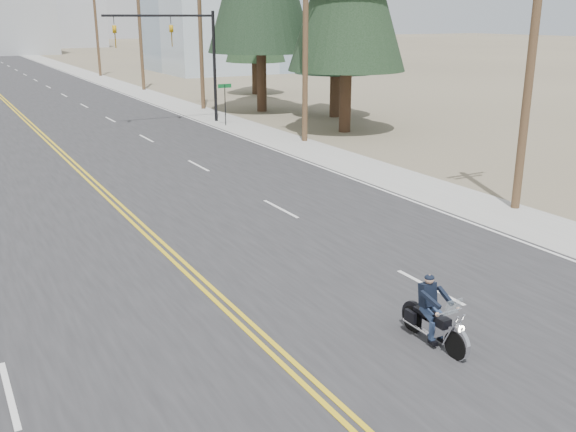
# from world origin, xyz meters

# --- Properties ---
(ground_plane) EXTENTS (400.00, 400.00, 0.00)m
(ground_plane) POSITION_xyz_m (0.00, 0.00, 0.00)
(ground_plane) COLOR #776D56
(ground_plane) RESTS_ON ground
(sidewalk_right) EXTENTS (3.00, 200.00, 0.01)m
(sidewalk_right) POSITION_xyz_m (11.50, 70.00, 0.01)
(sidewalk_right) COLOR #A5A5A0
(sidewalk_right) RESTS_ON ground
(traffic_mast_right) EXTENTS (7.10, 0.26, 7.00)m
(traffic_mast_right) POSITION_xyz_m (8.98, 32.00, 4.94)
(traffic_mast_right) COLOR black
(traffic_mast_right) RESTS_ON ground
(street_sign) EXTENTS (0.90, 0.06, 2.62)m
(street_sign) POSITION_xyz_m (10.80, 30.00, 1.80)
(street_sign) COLOR black
(street_sign) RESTS_ON ground
(utility_pole_a) EXTENTS (2.20, 0.30, 11.00)m
(utility_pole_a) POSITION_xyz_m (12.50, 8.00, 5.73)
(utility_pole_a) COLOR brown
(utility_pole_a) RESTS_ON ground
(utility_pole_b) EXTENTS (2.20, 0.30, 11.50)m
(utility_pole_b) POSITION_xyz_m (12.50, 23.00, 5.98)
(utility_pole_b) COLOR brown
(utility_pole_b) RESTS_ON ground
(utility_pole_c) EXTENTS (2.20, 0.30, 11.00)m
(utility_pole_c) POSITION_xyz_m (12.50, 38.00, 5.73)
(utility_pole_c) COLOR brown
(utility_pole_c) RESTS_ON ground
(utility_pole_d) EXTENTS (2.20, 0.30, 11.50)m
(utility_pole_d) POSITION_xyz_m (12.50, 53.00, 5.98)
(utility_pole_d) COLOR brown
(utility_pole_d) RESTS_ON ground
(utility_pole_e) EXTENTS (2.20, 0.30, 11.00)m
(utility_pole_e) POSITION_xyz_m (12.50, 70.00, 5.73)
(utility_pole_e) COLOR brown
(utility_pole_e) RESTS_ON ground
(haze_bldg_c) EXTENTS (16.00, 12.00, 18.00)m
(haze_bldg_c) POSITION_xyz_m (40.00, 110.00, 9.00)
(haze_bldg_c) COLOR #B7BCC6
(haze_bldg_c) RESTS_ON ground
(haze_bldg_e) EXTENTS (14.00, 14.00, 12.00)m
(haze_bldg_e) POSITION_xyz_m (25.00, 150.00, 6.00)
(haze_bldg_e) COLOR #B7BCC6
(haze_bldg_e) RESTS_ON ground
(motorcyclist) EXTENTS (0.85, 1.93, 1.49)m
(motorcyclist) POSITION_xyz_m (3.09, 1.70, 0.75)
(motorcyclist) COLOR black
(motorcyclist) RESTS_ON ground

